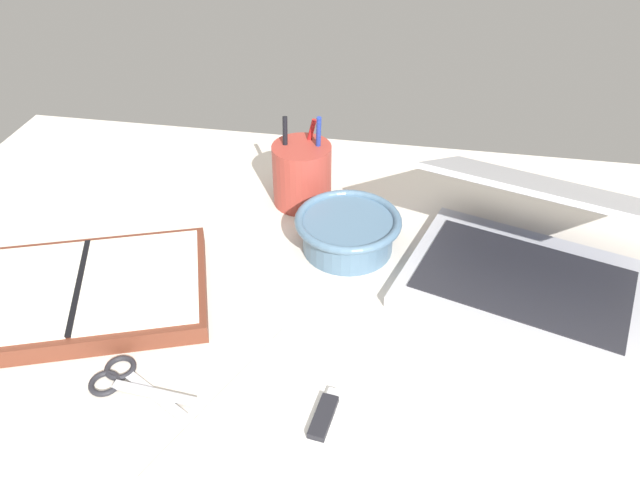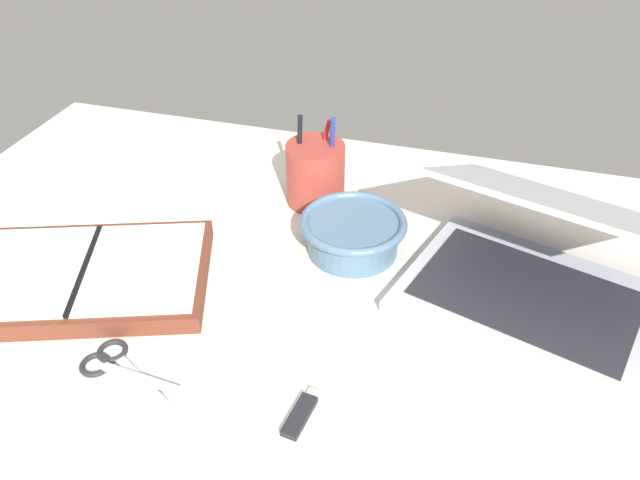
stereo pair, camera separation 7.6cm
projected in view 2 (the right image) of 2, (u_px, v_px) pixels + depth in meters
The scene contains 8 objects.
desk_top at pixel (307, 315), 86.09cm from camera, with size 140.00×100.00×2.00cm, color beige.
laptop at pixel (538, 266), 84.99cm from camera, with size 40.06×39.19×18.51cm.
bowl at pixel (353, 233), 94.33cm from camera, with size 16.23×16.23×5.88cm.
pen_cup at pixel (315, 173), 104.27cm from camera, with size 9.83×9.83×15.99cm.
planner at pixel (87, 276), 89.02cm from camera, with size 39.57×32.37×3.17cm.
scissors at pixel (113, 363), 77.34cm from camera, with size 13.84×8.23×0.80cm.
paper_sheet_front at pixel (263, 429), 69.94cm from camera, with size 19.95×26.18×0.16cm, color white.
usb_drive at pixel (300, 415), 70.92cm from camera, with size 2.78×7.35×1.00cm.
Camera 2 is at (19.12, -59.65, 61.00)cm, focal length 35.00 mm.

